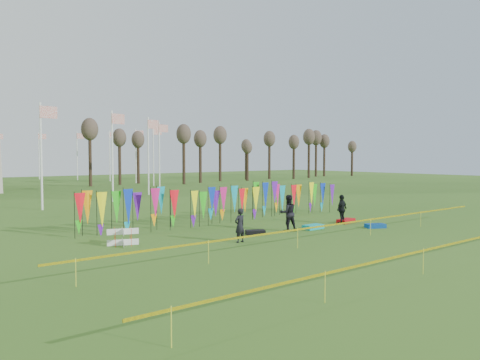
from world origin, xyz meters
TOP-DOWN VIEW (x-y plane):
  - ground at (0.00, 0.00)m, footprint 160.00×160.00m
  - banner_row at (0.28, 7.16)m, footprint 18.64×0.64m
  - caution_tape_near at (-0.22, -1.11)m, footprint 26.00×0.02m
  - caution_tape_far at (-0.22, -6.98)m, footprint 26.00×0.02m
  - tree_line at (32.00, 44.00)m, footprint 53.92×1.92m
  - box_kite at (-7.93, 4.19)m, footprint 0.71×0.71m
  - person_left at (-3.31, 1.53)m, footprint 0.62×0.48m
  - person_mid at (0.78, 2.50)m, footprint 1.10×0.90m
  - person_right at (5.13, 2.40)m, footprint 1.12×0.77m
  - kite_bag_turquoise at (2.34, 2.13)m, footprint 1.22×0.64m
  - kite_bag_blue at (5.42, 0.25)m, footprint 1.23×0.99m
  - kite_bag_red at (5.70, 2.55)m, footprint 1.37×0.80m
  - kite_bag_black at (-1.32, 2.75)m, footprint 1.13×0.96m

SIDE VIEW (x-z plane):
  - ground at x=0.00m, z-range 0.00..0.00m
  - kite_bag_black at x=-1.32m, z-range 0.00..0.23m
  - kite_bag_blue at x=5.42m, z-range 0.00..0.23m
  - kite_bag_red at x=5.70m, z-range 0.00..0.24m
  - kite_bag_turquoise at x=2.34m, z-range 0.00..0.24m
  - box_kite at x=-7.93m, z-range 0.00..0.79m
  - caution_tape_near at x=-0.22m, z-range 0.33..1.23m
  - caution_tape_far at x=-0.22m, z-range 0.33..1.23m
  - person_left at x=-3.31m, z-range 0.00..1.60m
  - person_right at x=5.13m, z-range 0.00..1.75m
  - person_mid at x=0.78m, z-range 0.00..1.96m
  - banner_row at x=0.28m, z-range 0.22..2.42m
  - tree_line at x=32.00m, z-range 2.25..10.09m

